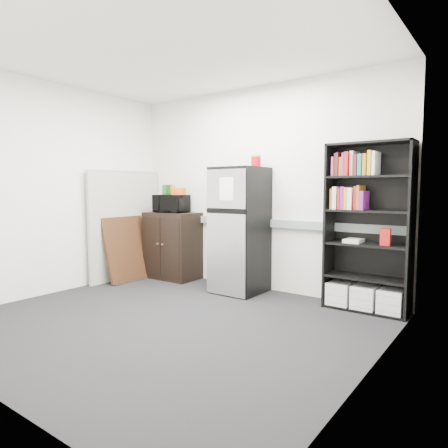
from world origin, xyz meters
name	(u,v)px	position (x,y,z in m)	size (l,w,h in m)	color
floor	(167,321)	(0.00, 0.00, 0.00)	(4.00, 4.00, 0.00)	black
wall_back	(257,189)	(0.00, 1.75, 1.35)	(4.00, 0.02, 2.70)	white
wall_right	(372,189)	(2.00, 0.00, 1.35)	(0.02, 3.50, 2.70)	white
wall_left	(54,189)	(-2.00, 0.00, 1.35)	(0.02, 3.50, 2.70)	white
ceiling	(164,48)	(0.00, 0.00, 2.70)	(4.00, 3.50, 0.02)	white
electrical_raceway	(256,222)	(0.00, 1.72, 0.90)	(3.92, 0.05, 0.10)	gray
wall_note	(236,175)	(-0.35, 1.74, 1.55)	(0.14, 0.00, 0.10)	white
bookshelf	(368,229)	(1.53, 1.57, 0.91)	(0.90, 0.34, 1.85)	black
cubicle_partition	(126,225)	(-1.90, 1.08, 0.81)	(0.06, 1.30, 1.62)	#A8A195
cabinet	(172,245)	(-1.34, 1.50, 0.50)	(0.80, 0.53, 1.00)	black
microwave	(171,204)	(-1.34, 1.48, 1.13)	(0.48, 0.33, 0.27)	black
snack_box_a	(165,190)	(-1.50, 1.52, 1.34)	(0.07, 0.05, 0.15)	#175123
snack_box_b	(170,190)	(-1.39, 1.52, 1.34)	(0.07, 0.05, 0.15)	#0D3C0E
snack_box_c	(173,190)	(-1.34, 1.52, 1.33)	(0.07, 0.05, 0.14)	#C57212
snack_bag	(179,191)	(-1.17, 1.47, 1.31)	(0.18, 0.10, 0.10)	#CF4E14
refrigerator	(239,230)	(-0.07, 1.42, 0.81)	(0.61, 0.64, 1.63)	black
coffee_can	(256,160)	(0.10, 1.55, 1.71)	(0.13, 0.13, 0.17)	#A80717
framed_poster	(127,248)	(-1.77, 0.99, 0.48)	(0.28, 0.75, 0.94)	black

